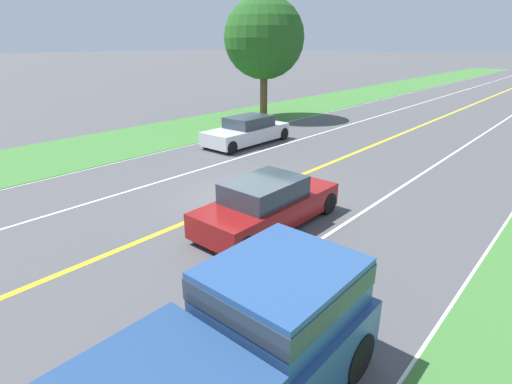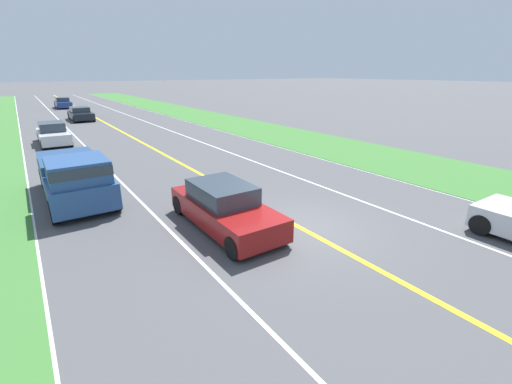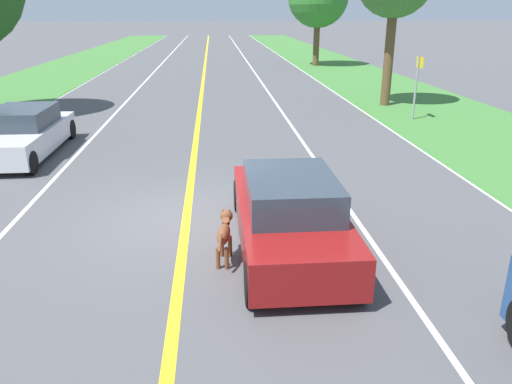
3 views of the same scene
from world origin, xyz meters
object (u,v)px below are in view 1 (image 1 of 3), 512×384
at_px(dog, 227,203).
at_px(roadside_tree_left_near, 264,38).
at_px(ego_car, 267,204).
at_px(oncoming_car, 247,131).
at_px(pickup_truck, 215,372).

height_order(dog, roadside_tree_left_near, roadside_tree_left_near).
distance_m(ego_car, oncoming_car, 9.73).
relative_size(dog, pickup_truck, 0.20).
bearing_deg(dog, pickup_truck, -37.17).
relative_size(ego_car, dog, 4.02).
bearing_deg(ego_car, pickup_truck, -56.55).
xyz_separation_m(dog, roadside_tree_left_near, (-9.74, 13.24, 4.54)).
xyz_separation_m(ego_car, pickup_truck, (3.49, -5.29, 0.31)).
bearing_deg(roadside_tree_left_near, dog, -53.66).
xyz_separation_m(pickup_truck, oncoming_car, (-10.44, 12.10, -0.32)).
xyz_separation_m(pickup_truck, roadside_tree_left_near, (-14.39, 18.12, 4.11)).
distance_m(dog, pickup_truck, 6.75).
height_order(ego_car, roadside_tree_left_near, roadside_tree_left_near).
bearing_deg(oncoming_car, pickup_truck, 130.78).
height_order(dog, oncoming_car, oncoming_car).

